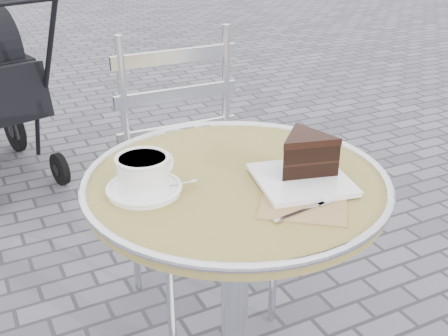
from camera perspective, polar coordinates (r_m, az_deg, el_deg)
name	(u,v)px	position (r m, az deg, el deg)	size (l,w,h in m)	color
cafe_table	(235,238)	(1.39, 1.17, -7.13)	(0.72, 0.72, 0.74)	silver
cappuccino_set	(144,176)	(1.24, -8.11, -0.82)	(0.19, 0.16, 0.08)	white
cake_plate_set	(305,160)	(1.29, 8.24, 0.84)	(0.31, 0.34, 0.11)	#9F7B57
bistro_chair	(187,144)	(1.86, -3.75, 2.43)	(0.43, 0.43, 0.95)	silver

